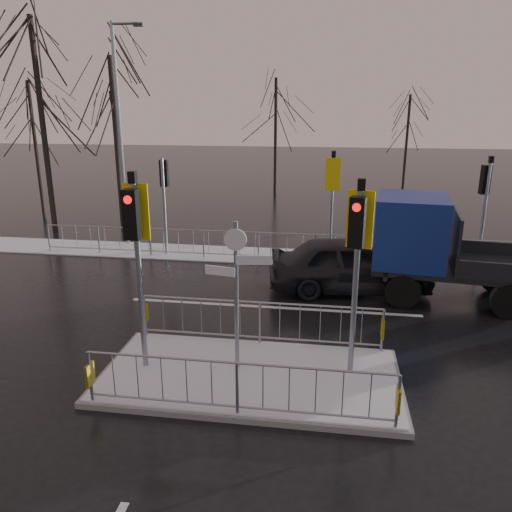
# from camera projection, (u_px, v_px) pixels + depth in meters

# --- Properties ---
(ground) EXTENTS (120.00, 120.00, 0.00)m
(ground) POSITION_uv_depth(u_px,v_px,m) (250.00, 379.00, 10.10)
(ground) COLOR black
(ground) RESTS_ON ground
(snow_verge) EXTENTS (30.00, 2.00, 0.04)m
(snow_verge) POSITION_uv_depth(u_px,v_px,m) (288.00, 257.00, 18.23)
(snow_verge) COLOR white
(snow_verge) RESTS_ON ground
(lane_markings) EXTENTS (8.00, 11.38, 0.01)m
(lane_markings) POSITION_uv_depth(u_px,v_px,m) (247.00, 388.00, 9.78)
(lane_markings) COLOR silver
(lane_markings) RESTS_ON ground
(traffic_island) EXTENTS (6.00, 3.04, 4.15)m
(traffic_island) POSITION_uv_depth(u_px,v_px,m) (250.00, 362.00, 10.00)
(traffic_island) COLOR slate
(traffic_island) RESTS_ON ground
(far_kerb_fixtures) EXTENTS (18.00, 0.65, 3.83)m
(far_kerb_fixtures) POSITION_uv_depth(u_px,v_px,m) (295.00, 234.00, 17.42)
(far_kerb_fixtures) COLOR gray
(far_kerb_fixtures) RESTS_ON ground
(car_far_lane) EXTENTS (5.00, 2.56, 1.63)m
(car_far_lane) POSITION_uv_depth(u_px,v_px,m) (351.00, 265.00, 14.72)
(car_far_lane) COLOR black
(car_far_lane) RESTS_ON ground
(flatbed_truck) EXTENTS (6.53, 3.06, 2.92)m
(flatbed_truck) POSITION_uv_depth(u_px,v_px,m) (443.00, 246.00, 13.91)
(flatbed_truck) COLOR black
(flatbed_truck) RESTS_ON ground
(tree_near_a) EXTENTS (4.75, 4.75, 8.97)m
(tree_near_a) POSITION_uv_depth(u_px,v_px,m) (38.00, 85.00, 20.24)
(tree_near_a) COLOR black
(tree_near_a) RESTS_ON ground
(tree_near_b) EXTENTS (4.00, 4.00, 7.55)m
(tree_near_b) POSITION_uv_depth(u_px,v_px,m) (114.00, 110.00, 21.58)
(tree_near_b) COLOR black
(tree_near_b) RESTS_ON ground
(tree_near_c) EXTENTS (3.50, 3.50, 6.61)m
(tree_near_c) POSITION_uv_depth(u_px,v_px,m) (33.00, 124.00, 23.36)
(tree_near_c) COLOR black
(tree_near_c) RESTS_ON ground
(tree_far_a) EXTENTS (3.75, 3.75, 7.08)m
(tree_far_a) POSITION_uv_depth(u_px,v_px,m) (276.00, 114.00, 29.81)
(tree_far_a) COLOR black
(tree_far_a) RESTS_ON ground
(tree_far_b) EXTENTS (3.25, 3.25, 6.14)m
(tree_far_b) POSITION_uv_depth(u_px,v_px,m) (408.00, 125.00, 30.75)
(tree_far_b) COLOR black
(tree_far_b) RESTS_ON ground
(street_lamp_left) EXTENTS (1.25, 0.18, 8.20)m
(street_lamp_left) POSITION_uv_depth(u_px,v_px,m) (121.00, 129.00, 18.71)
(street_lamp_left) COLOR gray
(street_lamp_left) RESTS_ON ground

